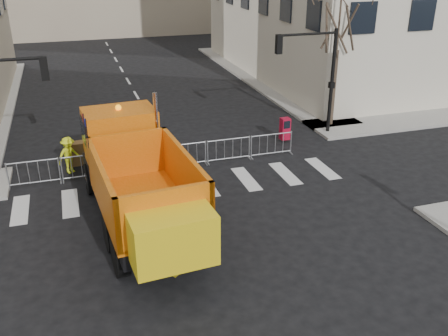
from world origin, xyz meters
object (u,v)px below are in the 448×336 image
object	(u,v)px
cop_b	(138,157)
cop_a	(138,158)
plow_truck	(136,176)
newspaper_box	(285,129)
worker	(69,155)
cop_c	(140,156)

from	to	relation	value
cop_b	cop_a	bearing A→B (deg)	-2.97
plow_truck	cop_a	bearing A→B (deg)	-12.56
cop_b	newspaper_box	world-z (taller)	cop_b
worker	plow_truck	bearing A→B (deg)	-99.31
cop_b	newspaper_box	distance (m)	7.90
cop_a	cop_b	distance (m)	0.03
plow_truck	cop_c	bearing A→B (deg)	-14.04
plow_truck	cop_b	bearing A→B (deg)	-12.97
plow_truck	cop_a	size ratio (longest dim) A/B	6.08
cop_b	worker	distance (m)	2.98
cop_a	cop_b	world-z (taller)	cop_b
cop_a	cop_c	distance (m)	0.11
newspaper_box	cop_c	bearing A→B (deg)	-167.90
worker	newspaper_box	distance (m)	10.43
worker	cop_a	bearing A→B (deg)	-54.63
cop_c	newspaper_box	world-z (taller)	cop_c
cop_a	cop_c	world-z (taller)	cop_c
cop_a	newspaper_box	bearing A→B (deg)	179.47
cop_b	newspaper_box	bearing A→B (deg)	-167.91
plow_truck	cop_b	xyz separation A→B (m)	(0.59, 3.93, -0.97)
cop_b	cop_c	xyz separation A→B (m)	(0.08, 0.00, 0.04)
plow_truck	worker	world-z (taller)	plow_truck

